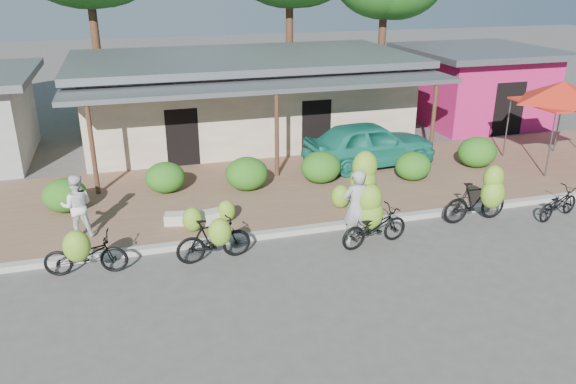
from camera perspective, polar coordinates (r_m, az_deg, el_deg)
The scene contains 25 objects.
ground at distance 13.19m, azimuth 5.97°, elevation -7.52°, with size 100.00×100.00×0.00m, color #504D4A.
sidewalk at distance 17.45m, azimuth -0.16°, elevation 0.32°, with size 60.00×6.00×0.12m, color #826146.
curb at distance 14.82m, azimuth 3.09°, elevation -3.68°, with size 60.00×0.25×0.15m, color #A8A399.
shop_main at distance 22.50m, azimuth -4.44°, elevation 9.56°, with size 13.00×8.50×3.35m.
shop_pink at distance 26.74m, azimuth 18.49°, elevation 10.35°, with size 6.00×6.00×3.25m.
hedge_0 at distance 16.71m, azimuth -21.73°, elevation -0.32°, with size 1.21×1.09×0.94m, color #275E15.
hedge_1 at distance 17.29m, azimuth -12.36°, elevation 1.45°, with size 1.19×1.07×0.93m, color #275E15.
hedge_2 at distance 17.12m, azimuth -4.21°, elevation 1.87°, with size 1.30×1.17×1.02m, color #275E15.
hedge_3 at distance 17.71m, azimuth 3.36°, elevation 2.53°, with size 1.28×1.15×0.99m, color #275E15.
hedge_4 at distance 18.35m, azimuth 12.59°, elevation 2.59°, with size 1.17×1.05×0.91m, color #275E15.
hedge_5 at distance 20.17m, azimuth 18.66°, elevation 3.86°, with size 1.32×1.19×1.03m, color #275E15.
red_canopy at distance 21.07m, azimuth 26.08°, elevation 9.10°, with size 3.50×3.50×2.86m.
bike_far_left at distance 13.28m, azimuth -19.98°, elevation -5.87°, with size 1.90×1.32×1.37m.
bike_left at distance 13.16m, azimuth -7.48°, elevation -4.71°, with size 1.82×1.19×1.35m.
bike_center at distance 14.08m, azimuth 8.21°, elevation -1.60°, with size 1.95×1.32×2.30m.
bike_right at distance 15.80m, azimuth 18.92°, elevation -0.57°, with size 1.92×1.21×1.80m.
bike_far_right at distance 17.11m, azimuth 25.77°, elevation -1.05°, with size 1.73×1.03×0.86m.
loose_banana_a at distance 14.61m, azimuth -9.68°, elevation -2.76°, with size 0.52×0.44×0.65m, color #74A328.
loose_banana_b at distance 15.06m, azimuth -6.28°, elevation -1.91°, with size 0.48×0.41×0.60m, color #74A328.
loose_banana_c at distance 15.87m, azimuth 5.37°, elevation -0.45°, with size 0.54×0.46×0.68m, color #74A328.
sack_near at distance 15.08m, azimuth -8.29°, elevation -2.59°, with size 0.85×0.40×0.30m, color silver.
sack_far at distance 15.18m, azimuth -11.00°, elevation -2.66°, with size 0.75×0.38×0.28m, color silver.
vendor at distance 13.89m, azimuth 6.93°, elevation -1.53°, with size 0.71×0.47×1.95m, color gray.
bystander at distance 14.92m, azimuth -20.65°, elevation -1.33°, with size 0.79×0.61×1.62m, color silver.
teal_van at distance 19.37m, azimuth 8.29°, elevation 4.88°, with size 1.83×4.54×1.55m, color #1B7C67.
Camera 1 is at (-4.53, -10.61, 6.40)m, focal length 35.00 mm.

